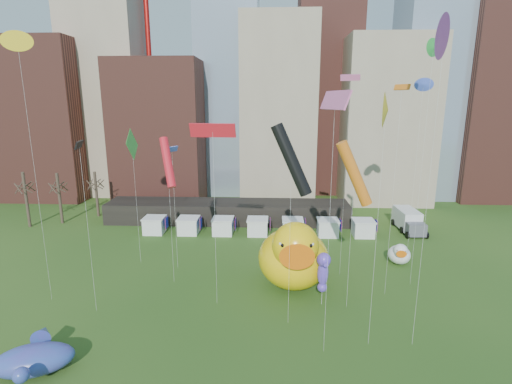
{
  "coord_description": "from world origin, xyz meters",
  "views": [
    {
      "loc": [
        3.08,
        -16.54,
        18.74
      ],
      "look_at": [
        1.83,
        11.91,
        12.0
      ],
      "focal_mm": 27.0,
      "sensor_mm": 36.0,
      "label": 1
    }
  ],
  "objects_px": {
    "big_duck": "(294,255)",
    "seahorse_green": "(294,241)",
    "seahorse_purple": "(323,269)",
    "whale_inflatable": "(35,358)",
    "box_truck": "(408,220)",
    "small_duck": "(399,254)"
  },
  "relations": [
    {
      "from": "whale_inflatable",
      "to": "seahorse_purple",
      "type": "bearing_deg",
      "value": 6.63
    },
    {
      "from": "big_duck",
      "to": "whale_inflatable",
      "type": "bearing_deg",
      "value": -144.65
    },
    {
      "from": "whale_inflatable",
      "to": "box_truck",
      "type": "relative_size",
      "value": 0.93
    },
    {
      "from": "seahorse_green",
      "to": "box_truck",
      "type": "relative_size",
      "value": 0.9
    },
    {
      "from": "small_duck",
      "to": "whale_inflatable",
      "type": "height_order",
      "value": "small_duck"
    },
    {
      "from": "small_duck",
      "to": "box_truck",
      "type": "bearing_deg",
      "value": 79.02
    },
    {
      "from": "seahorse_purple",
      "to": "whale_inflatable",
      "type": "xyz_separation_m",
      "value": [
        -21.45,
        -10.12,
        -2.53
      ]
    },
    {
      "from": "small_duck",
      "to": "box_truck",
      "type": "distance_m",
      "value": 13.38
    },
    {
      "from": "seahorse_green",
      "to": "seahorse_purple",
      "type": "bearing_deg",
      "value": -57.82
    },
    {
      "from": "seahorse_green",
      "to": "whale_inflatable",
      "type": "bearing_deg",
      "value": -143.5
    },
    {
      "from": "seahorse_purple",
      "to": "small_duck",
      "type": "bearing_deg",
      "value": 39.1
    },
    {
      "from": "box_truck",
      "to": "small_duck",
      "type": "bearing_deg",
      "value": -114.67
    },
    {
      "from": "big_duck",
      "to": "seahorse_purple",
      "type": "xyz_separation_m",
      "value": [
        2.53,
        -3.44,
        0.1
      ]
    },
    {
      "from": "small_duck",
      "to": "seahorse_purple",
      "type": "xyz_separation_m",
      "value": [
        -10.25,
        -9.83,
        2.36
      ]
    },
    {
      "from": "big_duck",
      "to": "seahorse_green",
      "type": "relative_size",
      "value": 1.51
    },
    {
      "from": "small_duck",
      "to": "seahorse_green",
      "type": "distance_m",
      "value": 14.49
    },
    {
      "from": "small_duck",
      "to": "seahorse_green",
      "type": "height_order",
      "value": "seahorse_green"
    },
    {
      "from": "seahorse_green",
      "to": "whale_inflatable",
      "type": "xyz_separation_m",
      "value": [
        -18.94,
        -14.09,
        -3.76
      ]
    },
    {
      "from": "big_duck",
      "to": "seahorse_green",
      "type": "distance_m",
      "value": 1.44
    },
    {
      "from": "whale_inflatable",
      "to": "box_truck",
      "type": "distance_m",
      "value": 48.99
    },
    {
      "from": "seahorse_green",
      "to": "whale_inflatable",
      "type": "distance_m",
      "value": 23.9
    },
    {
      "from": "whale_inflatable",
      "to": "box_truck",
      "type": "height_order",
      "value": "box_truck"
    }
  ]
}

